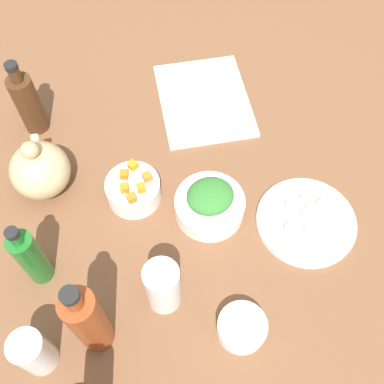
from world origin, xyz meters
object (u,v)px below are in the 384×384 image
bottle_0 (28,103)px  drinking_glass_0 (163,287)px  bowl_greens (210,206)px  bowl_small_side (242,328)px  bottle_2 (31,257)px  teapot (40,170)px  bowl_carrots (134,190)px  bottle_3 (88,321)px  cutting_board (204,100)px  plate_tofu (306,221)px  drinking_glass_1 (34,352)px

bottle_0 → drinking_glass_0: 55.96cm
drinking_glass_0 → bowl_greens: bearing=-39.3°
bowl_small_side → bottle_2: (21.43, 37.03, 6.50)cm
teapot → bowl_small_side: bearing=-141.6°
bowl_carrots → teapot: (8.19, 19.34, 3.43)cm
bottle_3 → teapot: bearing=10.4°
bottle_3 → cutting_board: bearing=-33.3°
bowl_greens → plate_tofu: bearing=-111.2°
bowl_carrots → drinking_glass_1: drinking_glass_1 is taller
cutting_board → bowl_greens: size_ratio=1.84×
drinking_glass_1 → bowl_small_side: bearing=-95.9°
bowl_small_side → drinking_glass_0: (9.98, 13.23, 4.95)cm
bowl_small_side → bottle_3: 29.35cm
bowl_carrots → bottle_2: bottle_2 is taller
teapot → drinking_glass_0: 39.36cm
bowl_greens → drinking_glass_0: bearing=140.7°
cutting_board → bottle_0: bottle_0 is taller
bowl_small_side → teapot: bearing=38.4°
teapot → bottle_3: bearing=-169.6°
plate_tofu → bottle_3: bottle_3 is taller
bowl_carrots → drinking_glass_0: (-25.09, -1.68, 4.06)cm
bowl_carrots → bowl_small_side: 38.11cm
bowl_carrots → bottle_2: size_ratio=0.62×
bowl_greens → drinking_glass_1: 45.60cm
bottle_3 → drinking_glass_1: bearing=98.5°
bottle_0 → bottle_2: bearing=177.2°
plate_tofu → bottle_0: bottle_0 is taller
bowl_carrots → bottle_0: size_ratio=0.58×
bottle_3 → bowl_small_side: bearing=-101.6°
plate_tofu → bowl_carrots: 39.27cm
bottle_3 → drinking_glass_0: bearing=-72.7°
drinking_glass_0 → teapot: bearing=32.3°
bottle_0 → bottle_3: (-55.85, -7.79, 2.41)cm
teapot → drinking_glass_1: 39.53cm
bowl_small_side → bottle_0: bottle_0 is taller
bowl_greens → teapot: (16.16, 35.01, 3.77)cm
bottle_0 → bottle_2: 40.07cm
cutting_board → bottle_2: bottle_2 is taller
cutting_board → bowl_carrots: bearing=136.8°
plate_tofu → drinking_glass_1: bearing=104.5°
bowl_carrots → bowl_small_side: bearing=-157.0°
teapot → bottle_3: 38.59cm
bottle_2 → cutting_board: bearing=-49.9°
bottle_0 → bottle_2: (-40.02, 1.92, -0.23)cm
cutting_board → drinking_glass_1: size_ratio=2.45×
cutting_board → teapot: size_ratio=1.82×
plate_tofu → bowl_small_side: (-19.26, 20.98, 1.37)cm
cutting_board → bowl_small_side: 59.95cm
bowl_small_side → drinking_glass_0: 17.29cm
cutting_board → bowl_small_side: size_ratio=2.95×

